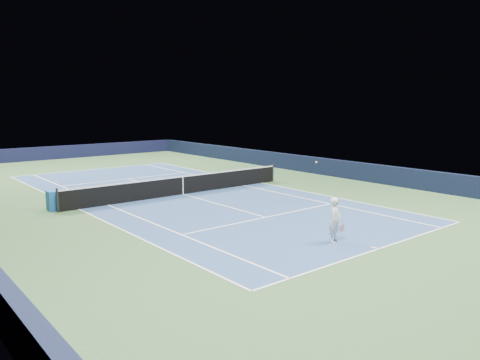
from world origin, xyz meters
TOP-DOWN VIEW (x-y plane):
  - ground at (0.00, 0.00)m, footprint 40.00×40.00m
  - wall_far at (0.00, 19.82)m, footprint 22.00×0.35m
  - wall_right at (10.82, 0.00)m, footprint 0.35×40.00m
  - court_surface at (0.00, 0.00)m, footprint 10.97×23.77m
  - baseline_far at (0.00, 11.88)m, footprint 10.97×0.08m
  - baseline_near at (0.00, -11.88)m, footprint 10.97×0.08m
  - sideline_doubles_right at (5.49, 0.00)m, footprint 0.08×23.77m
  - sideline_doubles_left at (-5.49, 0.00)m, footprint 0.08×23.77m
  - sideline_singles_right at (4.12, 0.00)m, footprint 0.08×23.77m
  - sideline_singles_left at (-4.12, 0.00)m, footprint 0.08×23.77m
  - service_line_far at (0.00, 6.40)m, footprint 8.23×0.08m
  - service_line_near at (0.00, -6.40)m, footprint 8.23×0.08m
  - center_service_line at (0.00, 0.00)m, footprint 0.08×12.80m
  - center_mark_far at (0.00, 11.73)m, footprint 0.08×0.30m
  - center_mark_near at (0.00, -11.73)m, footprint 0.08×0.30m
  - tennis_net at (0.00, 0.00)m, footprint 12.90×0.10m
  - sponsor_cube at (-6.40, 0.51)m, footprint 0.58×0.50m
  - tennis_player at (-0.52, -10.46)m, footprint 0.79×1.31m

SIDE VIEW (x-z plane):
  - ground at x=0.00m, z-range 0.00..0.00m
  - court_surface at x=0.00m, z-range 0.00..0.01m
  - baseline_far at x=0.00m, z-range 0.01..0.01m
  - baseline_near at x=0.00m, z-range 0.01..0.01m
  - sideline_doubles_right at x=5.49m, z-range 0.01..0.01m
  - sideline_doubles_left at x=-5.49m, z-range 0.01..0.01m
  - sideline_singles_right at x=4.12m, z-range 0.01..0.01m
  - sideline_singles_left at x=-4.12m, z-range 0.01..0.01m
  - service_line_far at x=0.00m, z-range 0.01..0.01m
  - service_line_near at x=0.00m, z-range 0.01..0.01m
  - center_service_line at x=0.00m, z-range 0.01..0.01m
  - center_mark_far at x=0.00m, z-range 0.01..0.01m
  - center_mark_near at x=0.00m, z-range 0.01..0.01m
  - sponsor_cube at x=-6.40m, z-range 0.00..0.88m
  - tennis_net at x=0.00m, z-range -0.03..1.04m
  - wall_far at x=0.00m, z-range 0.00..1.10m
  - wall_right at x=10.82m, z-range 0.00..1.10m
  - tennis_player at x=-0.52m, z-range -0.56..2.12m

